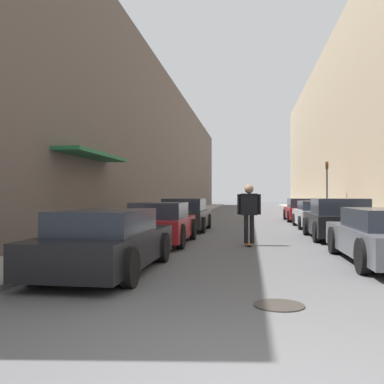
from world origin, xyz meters
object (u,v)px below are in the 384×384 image
at_px(parked_car_left_0, 107,242).
at_px(parked_car_right_2, 318,215).
at_px(parked_car_right_3, 303,210).
at_px(traffic_light, 327,183).
at_px(parked_car_left_1, 161,224).
at_px(parked_car_right_1, 338,220).
at_px(skateboarder, 249,208).
at_px(parked_car_left_2, 185,215).
at_px(manhole_cover, 279,305).

height_order(parked_car_left_0, parked_car_right_2, parked_car_right_2).
relative_size(parked_car_right_3, traffic_light, 1.24).
bearing_deg(parked_car_left_1, parked_car_right_3, 64.68).
bearing_deg(traffic_light, parked_car_right_1, -98.13).
bearing_deg(parked_car_right_1, traffic_light, 81.87).
xyz_separation_m(parked_car_right_1, skateboarder, (-3.07, -2.38, 0.47)).
distance_m(parked_car_left_2, parked_car_right_2, 6.37).
bearing_deg(parked_car_right_1, parked_car_left_2, 154.58).
bearing_deg(parked_car_right_1, parked_car_left_0, -128.98).
relative_size(parked_car_left_2, skateboarder, 2.15).
xyz_separation_m(parked_car_left_0, parked_car_right_2, (5.98, 12.35, -0.00)).
bearing_deg(skateboarder, parked_car_right_3, 76.03).
distance_m(parked_car_left_0, parked_car_right_2, 13.72).
distance_m(parked_car_left_0, parked_car_left_2, 10.00).
distance_m(parked_car_right_1, parked_car_right_2, 5.10).
distance_m(parked_car_left_2, skateboarder, 5.85).
bearing_deg(parked_car_right_2, traffic_light, 76.94).
bearing_deg(parked_car_left_0, manhole_cover, -33.70).
bearing_deg(parked_car_right_3, traffic_light, 46.91).
height_order(parked_car_left_1, parked_car_right_1, parked_car_right_1).
height_order(skateboarder, traffic_light, traffic_light).
height_order(parked_car_left_0, parked_car_right_3, parked_car_right_3).
xyz_separation_m(parked_car_right_2, skateboarder, (-3.19, -7.49, 0.54)).
relative_size(parked_car_right_1, parked_car_right_3, 0.97).
distance_m(parked_car_left_0, skateboarder, 5.63).
bearing_deg(parked_car_left_0, parked_car_right_2, 64.16).
relative_size(skateboarder, manhole_cover, 2.65).
xyz_separation_m(parked_car_right_1, manhole_cover, (-2.64, -9.39, -0.67)).
height_order(parked_car_left_1, manhole_cover, parked_car_left_1).
xyz_separation_m(parked_car_left_2, parked_car_right_3, (5.87, 7.45, -0.03)).
bearing_deg(manhole_cover, skateboarder, 93.47).
relative_size(parked_car_left_1, parked_car_left_2, 1.05).
relative_size(parked_car_right_1, skateboarder, 2.26).
bearing_deg(parked_car_left_2, parked_car_left_0, -90.31).
xyz_separation_m(parked_car_right_2, traffic_light, (1.59, 6.87, 1.66)).
xyz_separation_m(parked_car_left_2, parked_car_right_1, (5.81, -2.76, 0.02)).
height_order(parked_car_left_0, parked_car_left_2, parked_car_left_2).
distance_m(parked_car_right_2, manhole_cover, 14.77).
bearing_deg(parked_car_left_2, parked_car_right_1, -25.42).
xyz_separation_m(parked_car_left_2, traffic_light, (7.52, 9.21, 1.61)).
height_order(parked_car_left_1, traffic_light, traffic_light).
distance_m(parked_car_left_0, traffic_light, 20.72).
relative_size(parked_car_right_1, parked_car_right_2, 1.04).
bearing_deg(parked_car_left_1, parked_car_left_0, -90.44).
bearing_deg(parked_car_right_2, parked_car_right_3, 90.61).
bearing_deg(parked_car_left_0, parked_car_right_3, 71.25).
bearing_deg(parked_car_right_2, manhole_cover, -100.79).
bearing_deg(parked_car_left_0, parked_car_left_2, 89.69).
bearing_deg(parked_car_right_1, manhole_cover, -105.72).
xyz_separation_m(parked_car_left_1, parked_car_left_2, (0.02, 4.99, 0.03)).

